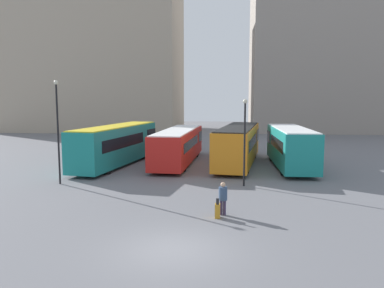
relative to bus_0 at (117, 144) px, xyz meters
name	(u,v)px	position (x,y,z in m)	size (l,w,h in m)	color
ground_plane	(173,250)	(7.09, -17.34, -1.79)	(160.00, 160.00, 0.00)	slate
building_block_left	(92,61)	(-14.94, 35.98, 10.44)	(31.38, 16.74, 24.46)	tan
building_block_right	(341,34)	(28.12, 35.98, 14.47)	(29.40, 13.70, 32.52)	gray
bus_0	(117,144)	(0.00, 0.00, 0.00)	(4.34, 12.32, 3.29)	#19847F
bus_1	(179,145)	(4.98, 1.43, -0.21)	(3.25, 12.30, 2.89)	red
bus_2	(238,143)	(10.09, 1.29, -0.04)	(4.39, 12.56, 3.20)	orange
bus_3	(291,146)	(14.19, 0.01, -0.05)	(2.61, 10.28, 3.21)	#19847F
traveler	(223,196)	(8.87, -13.02, -0.85)	(0.42, 0.42, 1.59)	#382D4C
suitcase	(217,211)	(8.62, -13.47, -1.45)	(0.25, 0.35, 0.95)	#B27A1E
lamp_post_0	(245,135)	(10.16, -6.90, 1.44)	(0.28, 0.28, 5.47)	black
lamp_post_1	(58,125)	(-1.69, -7.36, 2.05)	(0.28, 0.28, 6.65)	black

